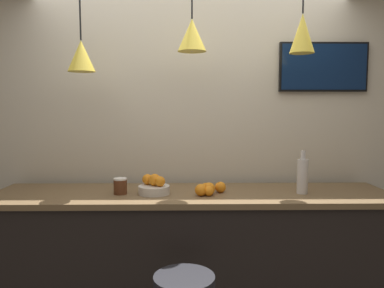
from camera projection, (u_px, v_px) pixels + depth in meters
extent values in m
cube|color=beige|center=(191.00, 129.00, 3.10)|extent=(8.00, 0.06, 2.90)
cube|color=black|center=(192.00, 263.00, 2.75)|extent=(2.82, 0.64, 0.98)
cube|color=brown|center=(192.00, 195.00, 2.70)|extent=(2.86, 0.68, 0.04)
cylinder|color=#232328|center=(184.00, 281.00, 2.10)|extent=(0.35, 0.35, 0.06)
cylinder|color=beige|center=(154.00, 190.00, 2.64)|extent=(0.22, 0.22, 0.06)
sphere|color=orange|center=(160.00, 181.00, 2.61)|extent=(0.07, 0.07, 0.07)
sphere|color=orange|center=(154.00, 181.00, 2.64)|extent=(0.07, 0.07, 0.07)
sphere|color=orange|center=(155.00, 180.00, 2.64)|extent=(0.08, 0.08, 0.08)
sphere|color=orange|center=(148.00, 179.00, 2.68)|extent=(0.08, 0.08, 0.08)
sphere|color=orange|center=(209.00, 191.00, 2.58)|extent=(0.07, 0.07, 0.07)
sphere|color=orange|center=(201.00, 190.00, 2.58)|extent=(0.08, 0.08, 0.08)
sphere|color=orange|center=(220.00, 187.00, 2.68)|extent=(0.08, 0.08, 0.08)
sphere|color=orange|center=(206.00, 188.00, 2.68)|extent=(0.07, 0.07, 0.07)
sphere|color=orange|center=(206.00, 188.00, 2.65)|extent=(0.07, 0.07, 0.07)
sphere|color=orange|center=(206.00, 188.00, 2.64)|extent=(0.08, 0.08, 0.08)
sphere|color=orange|center=(209.00, 189.00, 2.62)|extent=(0.09, 0.09, 0.09)
cylinder|color=silver|center=(303.00, 176.00, 2.65)|extent=(0.08, 0.08, 0.24)
cylinder|color=silver|center=(303.00, 155.00, 2.64)|extent=(0.03, 0.03, 0.06)
cylinder|color=#562D19|center=(120.00, 187.00, 2.64)|extent=(0.09, 0.09, 0.10)
cylinder|color=white|center=(120.00, 179.00, 2.63)|extent=(0.10, 0.10, 0.01)
cone|color=yellow|center=(81.00, 56.00, 2.61)|extent=(0.19, 0.19, 0.22)
sphere|color=#F9EFCC|center=(82.00, 69.00, 2.62)|extent=(0.04, 0.04, 0.04)
cone|color=yellow|center=(192.00, 35.00, 2.61)|extent=(0.20, 0.20, 0.22)
sphere|color=#F9EFCC|center=(192.00, 49.00, 2.62)|extent=(0.04, 0.04, 0.04)
cone|color=yellow|center=(302.00, 33.00, 2.62)|extent=(0.17, 0.17, 0.27)
sphere|color=#F9EFCC|center=(302.00, 50.00, 2.63)|extent=(0.04, 0.04, 0.04)
cube|color=black|center=(323.00, 67.00, 3.02)|extent=(0.71, 0.04, 0.39)
cube|color=#0F2347|center=(324.00, 67.00, 3.00)|extent=(0.68, 0.01, 0.36)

